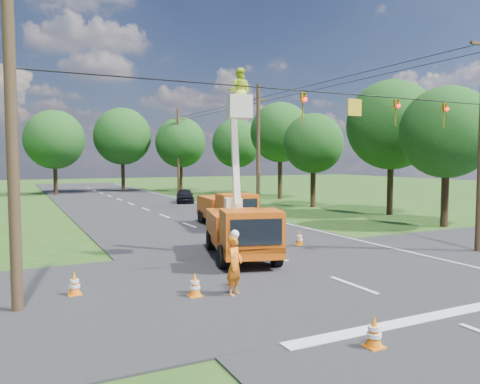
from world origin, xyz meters
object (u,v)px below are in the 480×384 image
traffic_cone_2 (299,238)px  tree_right_a (447,132)px  bucket_truck (241,217)px  traffic_cone_5 (75,284)px  tree_right_e (236,143)px  tree_right_b (392,125)px  traffic_cone_7 (255,214)px  ground_worker (235,265)px  tree_right_c (313,143)px  pole_left (12,139)px  tree_far_b (122,136)px  tree_right_d (280,132)px  distant_car (185,196)px  traffic_cone_3 (254,226)px  tree_far_a (54,140)px  traffic_cone_0 (374,332)px  traffic_cone_4 (195,285)px  second_truck (227,209)px  pole_right_mid (258,146)px  tree_far_c (181,143)px  pole_right_far (178,150)px

traffic_cone_2 → tree_right_a: 12.38m
bucket_truck → tree_right_a: bearing=25.9°
traffic_cone_5 → tree_right_e: 40.89m
tree_right_b → traffic_cone_7: bearing=168.2°
traffic_cone_7 → tree_right_e: 23.31m
ground_worker → tree_right_c: bearing=9.1°
pole_left → tree_far_b: bearing=74.5°
tree_right_c → tree_right_d: bearing=78.7°
distant_car → tree_far_b: (-1.78, 17.77, 6.15)m
traffic_cone_3 → tree_right_b: 14.35m
traffic_cone_3 → pole_left: (-11.84, -9.02, 4.14)m
bucket_truck → pole_left: bearing=-142.5°
traffic_cone_3 → distant_car: bearing=82.4°
traffic_cone_5 → tree_far_a: size_ratio=0.07×
traffic_cone_0 → tree_right_a: (16.29, 12.00, 5.20)m
traffic_cone_4 → ground_worker: bearing=-17.0°
second_truck → traffic_cone_0: 18.08m
traffic_cone_5 → traffic_cone_4: bearing=-28.5°
pole_right_mid → tree_far_c: pole_right_mid is taller
bucket_truck → second_truck: 8.76m
pole_left → tree_right_b: tree_right_b is taller
distant_car → tree_right_b: (10.22, -15.23, 5.78)m
second_truck → tree_right_c: size_ratio=0.73×
traffic_cone_5 → tree_right_d: 35.27m
traffic_cone_3 → tree_far_a: bearing=102.2°
pole_right_mid → traffic_cone_7: bearing=-120.1°
traffic_cone_3 → traffic_cone_7: size_ratio=1.00×
traffic_cone_7 → tree_right_b: tree_right_b is taller
traffic_cone_7 → pole_right_mid: 8.33m
pole_right_mid → tree_far_b: tree_far_b is taller
traffic_cone_3 → tree_right_c: (10.86, 9.98, 4.95)m
tree_right_c → tree_far_c: (-3.70, 23.00, 0.75)m
tree_right_a → tree_right_d: bearing=86.5°
traffic_cone_5 → pole_left: 4.49m
tree_right_b → tree_right_d: (-0.20, 15.00, 0.24)m
second_truck → tree_far_c: size_ratio=0.63×
tree_right_a → tree_right_b: size_ratio=0.86×
traffic_cone_7 → tree_right_b: (9.93, -2.08, 6.08)m
traffic_cone_5 → traffic_cone_0: bearing=-52.7°
tree_far_c → pole_right_far: bearing=-116.6°
pole_right_mid → pole_left: (-18.00, -20.00, -0.61)m
pole_right_far → pole_left: size_ratio=1.11×
tree_right_a → tree_right_b: 6.25m
tree_far_a → tree_right_b: bearing=-57.2°
tree_right_d → tree_far_a: 25.46m
traffic_cone_7 → tree_right_e: tree_right_e is taller
tree_right_d → tree_far_a: bearing=141.1°
traffic_cone_0 → tree_far_b: bearing=83.5°
ground_worker → traffic_cone_4: size_ratio=2.53×
pole_left → second_truck: bearing=45.4°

